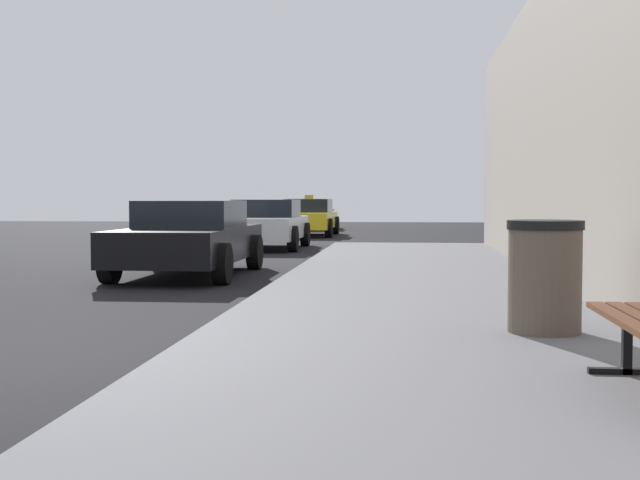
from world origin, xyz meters
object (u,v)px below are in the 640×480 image
Objects in this scene: car_black at (189,238)px; car_red at (309,214)px; trash_bin at (545,276)px; car_white at (266,224)px; car_yellow at (308,217)px.

car_black is 0.99× the size of car_red.
trash_bin is 0.24× the size of car_white.
car_black is at bearing 91.16° from car_red.
trash_bin is at bearing 108.48° from car_white.
car_white is at bearing -90.27° from car_black.
car_yellow is (0.23, 7.65, 0.00)m from car_white.
car_red is (-0.48, 14.05, 0.00)m from car_white.
trash_bin is 0.22× the size of car_red.
car_black is 21.83m from car_red.
car_white is 0.91× the size of car_yellow.
car_black is 1.00× the size of car_yellow.
car_yellow is (0.26, 15.43, -0.00)m from car_black.
car_white is at bearing 108.48° from trash_bin.
car_white is 7.66m from car_yellow.
trash_bin is at bearing 101.74° from car_yellow.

